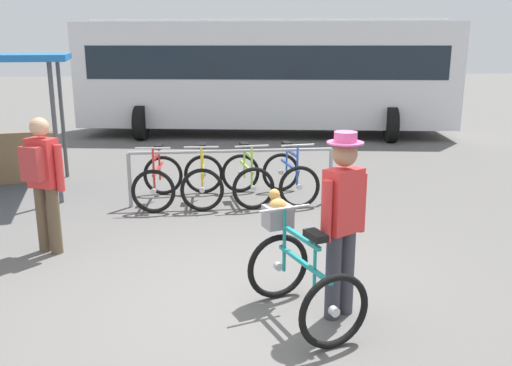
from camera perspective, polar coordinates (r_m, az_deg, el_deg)
ground_plane at (r=5.43m, az=-2.15°, el=-12.47°), size 80.00×80.00×0.00m
bike_rack_rail at (r=8.42m, az=-2.54°, el=2.13°), size 3.21×0.08×0.88m
racked_bike_red at (r=8.67m, az=-10.24°, el=0.26°), size 0.76×1.17×0.98m
racked_bike_yellow at (r=8.65m, az=-5.61°, el=0.38°), size 0.71×1.14×0.97m
racked_bike_lime at (r=8.68m, az=-0.99°, el=0.51°), size 0.77×1.15×0.97m
racked_bike_blue at (r=8.77m, az=3.57°, el=0.63°), size 0.79×1.18×0.98m
featured_bicycle at (r=5.02m, az=4.37°, el=-8.68°), size 0.96×1.25×1.09m
person_with_featured_bike at (r=4.89m, az=9.08°, el=-3.68°), size 0.47×0.35×1.72m
pedestrian_with_backpack at (r=6.82m, az=-21.51°, el=0.55°), size 0.48×0.43×1.64m
bus_distant at (r=15.23m, az=1.11°, el=11.72°), size 10.28×4.48×3.08m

